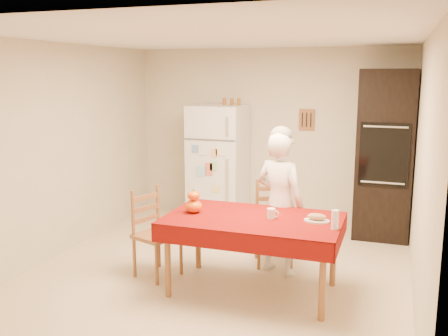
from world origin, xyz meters
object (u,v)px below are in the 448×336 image
at_px(chair_far, 273,219).
at_px(wine_glass, 335,220).
at_px(dining_table, 253,224).
at_px(coffee_mug, 271,214).
at_px(chair_left, 153,229).
at_px(seated_woman, 280,203).
at_px(bread_plate, 317,221).
at_px(oven_cabinet, 385,155).
at_px(refrigerator, 218,164).
at_px(pumpkin_lower, 194,206).

relative_size(chair_far, wine_glass, 5.40).
xyz_separation_m(dining_table, coffee_mug, (0.17, 0.02, 0.12)).
distance_m(chair_left, seated_woman, 1.38).
height_order(seated_woman, bread_plate, seated_woman).
xyz_separation_m(oven_cabinet, chair_far, (-1.14, -1.36, -0.59)).
relative_size(oven_cabinet, chair_left, 2.32).
xyz_separation_m(oven_cabinet, wine_glass, (-0.35, -2.32, -0.25)).
bearing_deg(dining_table, oven_cabinet, 62.59).
xyz_separation_m(dining_table, chair_left, (-1.12, 0.06, -0.18)).
bearing_deg(chair_far, coffee_mug, -98.10).
xyz_separation_m(dining_table, chair_far, (0.00, 0.84, -0.18)).
height_order(dining_table, chair_far, chair_far).
height_order(chair_far, coffee_mug, chair_far).
height_order(refrigerator, coffee_mug, refrigerator).
distance_m(oven_cabinet, wine_glass, 2.36).
bearing_deg(refrigerator, oven_cabinet, 1.18).
xyz_separation_m(refrigerator, pumpkin_lower, (0.52, -2.18, -0.02)).
bearing_deg(oven_cabinet, pumpkin_lower, -128.24).
bearing_deg(dining_table, chair_far, 89.80).
bearing_deg(chair_left, pumpkin_lower, -80.02).
bearing_deg(wine_glass, coffee_mug, 167.76).
height_order(refrigerator, wine_glass, refrigerator).
bearing_deg(seated_woman, chair_left, 41.60).
xyz_separation_m(chair_far, pumpkin_lower, (-0.62, -0.87, 0.32)).
xyz_separation_m(seated_woman, pumpkin_lower, (-0.75, -0.59, 0.05)).
height_order(dining_table, seated_woman, seated_woman).
xyz_separation_m(refrigerator, wine_glass, (1.93, -2.27, -0.00)).
distance_m(chair_far, bread_plate, 1.02).
bearing_deg(refrigerator, chair_far, -49.14).
bearing_deg(coffee_mug, oven_cabinet, 66.07).
distance_m(oven_cabinet, bread_plate, 2.24).
bearing_deg(coffee_mug, chair_far, 101.79).
height_order(pumpkin_lower, wine_glass, wine_glass).
bearing_deg(pumpkin_lower, seated_woman, 38.34).
bearing_deg(bread_plate, chair_far, 127.70).
bearing_deg(oven_cabinet, dining_table, -117.41).
relative_size(oven_cabinet, coffee_mug, 22.00).
distance_m(oven_cabinet, coffee_mug, 2.41).
bearing_deg(wine_glass, oven_cabinet, 81.47).
height_order(seated_woman, wine_glass, seated_woman).
distance_m(refrigerator, seated_woman, 2.04).
height_order(dining_table, wine_glass, wine_glass).
bearing_deg(chair_left, coffee_mug, -72.18).
relative_size(refrigerator, seated_woman, 1.10).
height_order(oven_cabinet, pumpkin_lower, oven_cabinet).
distance_m(refrigerator, dining_table, 2.44).
bearing_deg(refrigerator, bread_plate, -50.28).
bearing_deg(wine_glass, dining_table, 171.86).
height_order(coffee_mug, pumpkin_lower, pumpkin_lower).
xyz_separation_m(refrigerator, chair_far, (1.14, -1.32, -0.34)).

